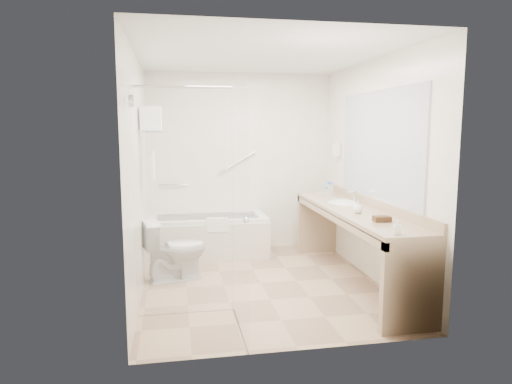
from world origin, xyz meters
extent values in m
plane|color=tan|center=(0.00, 0.00, 0.00)|extent=(3.20, 3.20, 0.00)
cube|color=silver|center=(0.00, 0.00, 2.50)|extent=(2.60, 3.20, 0.10)
cube|color=white|center=(0.00, 1.60, 1.25)|extent=(2.60, 0.10, 2.50)
cube|color=white|center=(0.00, -1.60, 1.25)|extent=(2.60, 0.10, 2.50)
cube|color=white|center=(-1.30, 0.00, 1.25)|extent=(0.10, 3.20, 2.50)
cube|color=white|center=(1.30, 0.00, 1.25)|extent=(0.10, 3.20, 2.50)
cube|color=white|center=(-0.50, 1.25, 0.28)|extent=(1.60, 0.70, 0.55)
cube|color=silver|center=(-0.50, 0.89, 0.25)|extent=(1.60, 0.02, 0.50)
cube|color=white|center=(-0.40, 0.90, 0.50)|extent=(0.28, 0.06, 0.18)
cylinder|color=silver|center=(-0.95, 1.56, 0.95)|extent=(0.40, 0.03, 0.03)
cylinder|color=silver|center=(-0.05, 1.56, 1.25)|extent=(0.53, 0.03, 0.33)
cube|color=silver|center=(-0.85, -0.70, 1.05)|extent=(0.90, 0.01, 2.10)
cube|color=silver|center=(-0.40, -1.15, 1.05)|extent=(0.02, 0.90, 2.10)
cylinder|color=silver|center=(-0.85, -0.70, 2.10)|extent=(0.90, 0.02, 0.02)
sphere|color=silver|center=(-0.37, -1.30, 1.00)|extent=(0.05, 0.05, 0.05)
cylinder|color=silver|center=(-1.25, -1.15, 1.95)|extent=(0.04, 0.10, 0.10)
cube|color=silver|center=(-1.17, 0.35, 1.70)|extent=(0.24, 0.55, 0.02)
cylinder|color=silver|center=(-1.17, 0.35, 1.48)|extent=(0.02, 0.55, 0.02)
cube|color=white|center=(-1.17, 0.35, 1.32)|extent=(0.03, 0.42, 0.32)
cube|color=white|center=(-1.17, 0.35, 1.76)|extent=(0.22, 0.40, 0.08)
cube|color=white|center=(-1.17, 0.35, 1.84)|extent=(0.22, 0.40, 0.08)
cube|color=white|center=(-1.17, 0.35, 1.93)|extent=(0.22, 0.40, 0.08)
cube|color=tan|center=(1.02, -0.15, 0.82)|extent=(0.55, 2.70, 0.05)
cube|color=tan|center=(1.29, -0.15, 0.90)|extent=(0.03, 2.70, 0.10)
cube|color=tan|center=(0.77, -0.15, 0.77)|extent=(0.04, 2.70, 0.08)
cube|color=tan|center=(1.02, -1.46, 0.40)|extent=(0.55, 0.08, 0.80)
cube|color=tan|center=(1.02, 1.16, 0.40)|extent=(0.55, 0.08, 0.80)
ellipsoid|color=white|center=(1.05, 0.25, 0.82)|extent=(0.40, 0.52, 0.14)
cylinder|color=silver|center=(1.20, 0.25, 0.93)|extent=(0.03, 0.03, 0.14)
cube|color=#B3B8C0|center=(1.29, -0.15, 1.55)|extent=(0.02, 2.00, 1.20)
cube|color=silver|center=(1.25, 1.05, 1.45)|extent=(0.08, 0.10, 0.18)
imported|color=white|center=(-0.95, 0.31, 0.35)|extent=(0.79, 0.56, 0.70)
cube|color=#4A2F1A|center=(1.02, -0.87, 0.88)|extent=(0.17, 0.12, 0.05)
imported|color=silver|center=(0.90, -1.40, 0.88)|extent=(0.09, 0.13, 0.06)
imported|color=silver|center=(0.96, -0.42, 0.90)|extent=(0.12, 0.15, 0.10)
cylinder|color=silver|center=(0.89, 0.37, 0.93)|extent=(0.06, 0.06, 0.16)
cylinder|color=blue|center=(0.89, 0.37, 1.02)|extent=(0.03, 0.03, 0.02)
cylinder|color=silver|center=(1.00, 0.62, 0.94)|extent=(0.06, 0.06, 0.18)
cylinder|color=blue|center=(1.00, 0.62, 1.05)|extent=(0.03, 0.03, 0.03)
cylinder|color=silver|center=(1.06, 0.68, 0.93)|extent=(0.06, 0.06, 0.17)
cylinder|color=blue|center=(1.06, 0.68, 1.03)|extent=(0.03, 0.03, 0.02)
cylinder|color=silver|center=(0.94, 0.74, 0.90)|extent=(0.10, 0.10, 0.10)
cylinder|color=silver|center=(0.86, 0.07, 0.90)|extent=(0.10, 0.10, 0.10)
camera|label=1|loc=(-0.93, -4.88, 1.74)|focal=32.00mm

